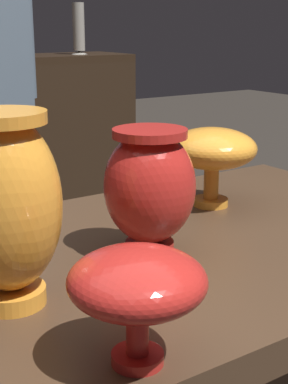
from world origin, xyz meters
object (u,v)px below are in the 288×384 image
Objects in this scene: vase_centerpiece at (150,186)px; vase_right_accent at (6,204)px; shelf_vase_far_right at (79,30)px; vase_tall_behind at (212,151)px; vase_left_accent at (137,284)px.

vase_centerpiece is 0.79× the size of vase_right_accent.
vase_right_accent is 0.94× the size of shelf_vase_far_right.
vase_tall_behind is 0.58m from vase_left_accent.
vase_centerpiece is 0.25m from vase_right_accent.
vase_tall_behind is 0.65× the size of shelf_vase_far_right.
shelf_vase_far_right reaches higher than vase_centerpiece.
vase_right_accent reaches higher than vase_tall_behind.
shelf_vase_far_right is (1.03, 2.17, 0.21)m from vase_centerpiece.
vase_left_accent is 0.22m from vase_right_accent.
shelf_vase_far_right reaches higher than vase_right_accent.
vase_left_accent is at bearing -116.64° from shelf_vase_far_right.
vase_right_accent is at bearing -169.64° from vase_centerpiece.
vase_tall_behind is at bearing 42.08° from vase_left_accent.
vase_centerpiece is 2.41m from shelf_vase_far_right.
vase_centerpiece reaches higher than vase_left_accent.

